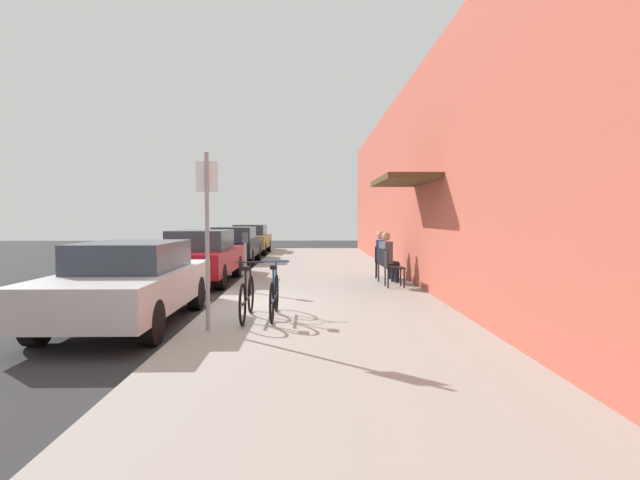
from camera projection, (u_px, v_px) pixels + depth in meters
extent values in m
plane|color=#2D2D30|center=(209.00, 313.00, 9.36)|extent=(60.00, 60.00, 0.00)
cube|color=#9E9B93|center=(326.00, 293.00, 11.40)|extent=(4.50, 32.00, 0.12)
cube|color=#BC5442|center=(432.00, 177.00, 11.33)|extent=(0.30, 32.00, 5.40)
cube|color=#4C381E|center=(403.00, 180.00, 11.06)|extent=(1.10, 2.80, 0.12)
cube|color=#B7B7BC|center=(129.00, 288.00, 8.28)|extent=(1.80, 4.40, 0.58)
cube|color=#333D47|center=(132.00, 256.00, 8.41)|extent=(1.48, 2.11, 0.46)
cylinder|color=black|center=(196.00, 293.00, 9.67)|extent=(0.22, 0.64, 0.64)
cylinder|color=black|center=(113.00, 293.00, 9.64)|extent=(0.22, 0.64, 0.64)
cylinder|color=black|center=(151.00, 322.00, 6.95)|extent=(0.22, 0.64, 0.64)
cylinder|color=black|center=(36.00, 323.00, 6.91)|extent=(0.22, 0.64, 0.64)
cube|color=maroon|center=(200.00, 260.00, 13.64)|extent=(1.80, 4.40, 0.60)
cube|color=#333D47|center=(201.00, 240.00, 13.77)|extent=(1.48, 2.11, 0.52)
cylinder|color=black|center=(237.00, 266.00, 15.03)|extent=(0.22, 0.64, 0.64)
cylinder|color=black|center=(184.00, 266.00, 15.00)|extent=(0.22, 0.64, 0.64)
cylinder|color=black|center=(220.00, 277.00, 12.31)|extent=(0.22, 0.64, 0.64)
cylinder|color=black|center=(156.00, 277.00, 12.28)|extent=(0.22, 0.64, 0.64)
cube|color=black|center=(234.00, 247.00, 19.66)|extent=(1.80, 4.40, 0.60)
cube|color=#333D47|center=(234.00, 233.00, 19.79)|extent=(1.48, 2.11, 0.49)
cylinder|color=black|center=(258.00, 252.00, 21.05)|extent=(0.22, 0.64, 0.64)
cylinder|color=black|center=(220.00, 253.00, 21.02)|extent=(0.22, 0.64, 0.64)
cylinder|color=black|center=(250.00, 258.00, 18.33)|extent=(0.22, 0.64, 0.64)
cylinder|color=black|center=(206.00, 258.00, 18.30)|extent=(0.22, 0.64, 0.64)
cube|color=#A58433|center=(250.00, 241.00, 25.00)|extent=(1.80, 4.40, 0.61)
cube|color=#333D47|center=(250.00, 230.00, 25.12)|extent=(1.48, 2.11, 0.50)
cylinder|color=black|center=(268.00, 246.00, 26.39)|extent=(0.22, 0.64, 0.64)
cylinder|color=black|center=(238.00, 246.00, 26.36)|extent=(0.22, 0.64, 0.64)
cylinder|color=black|center=(263.00, 249.00, 23.66)|extent=(0.22, 0.64, 0.64)
cylinder|color=black|center=(230.00, 249.00, 23.63)|extent=(0.22, 0.64, 0.64)
cylinder|color=slate|center=(245.00, 267.00, 11.17)|extent=(0.07, 0.07, 1.10)
cube|color=#383D42|center=(245.00, 238.00, 11.14)|extent=(0.12, 0.10, 0.22)
cylinder|color=gray|center=(207.00, 242.00, 7.29)|extent=(0.06, 0.06, 2.60)
cube|color=white|center=(207.00, 177.00, 7.27)|extent=(0.32, 0.02, 0.44)
torus|color=black|center=(276.00, 293.00, 8.83)|extent=(0.04, 0.66, 0.66)
torus|color=black|center=(272.00, 303.00, 7.78)|extent=(0.04, 0.66, 0.66)
cylinder|color=#1E4C8C|center=(274.00, 298.00, 8.31)|extent=(0.04, 1.05, 0.04)
cylinder|color=#1E4C8C|center=(274.00, 284.00, 8.15)|extent=(0.04, 0.04, 0.50)
cube|color=black|center=(273.00, 267.00, 8.13)|extent=(0.10, 0.20, 0.06)
cylinder|color=#1E4C8C|center=(276.00, 277.00, 8.77)|extent=(0.03, 0.03, 0.56)
cylinder|color=#1E4C8C|center=(276.00, 261.00, 8.76)|extent=(0.46, 0.03, 0.03)
torus|color=black|center=(251.00, 294.00, 8.68)|extent=(0.04, 0.66, 0.66)
torus|color=black|center=(243.00, 305.00, 7.63)|extent=(0.04, 0.66, 0.66)
cylinder|color=black|center=(247.00, 299.00, 8.16)|extent=(0.04, 1.05, 0.04)
cylinder|color=black|center=(246.00, 285.00, 8.00)|extent=(0.04, 0.04, 0.50)
cube|color=black|center=(246.00, 268.00, 7.99)|extent=(0.10, 0.20, 0.06)
cylinder|color=black|center=(250.00, 278.00, 8.62)|extent=(0.03, 0.03, 0.56)
cylinder|color=black|center=(250.00, 262.00, 8.61)|extent=(0.46, 0.03, 0.03)
cylinder|color=black|center=(401.00, 277.00, 12.14)|extent=(0.04, 0.04, 0.45)
cylinder|color=black|center=(404.00, 279.00, 11.76)|extent=(0.04, 0.04, 0.45)
cylinder|color=black|center=(385.00, 277.00, 12.12)|extent=(0.04, 0.04, 0.45)
cylinder|color=black|center=(388.00, 279.00, 11.74)|extent=(0.04, 0.04, 0.45)
cube|color=black|center=(395.00, 268.00, 11.93)|extent=(0.45, 0.45, 0.03)
cube|color=black|center=(386.00, 259.00, 11.91)|extent=(0.05, 0.44, 0.40)
cylinder|color=black|center=(392.00, 273.00, 13.09)|extent=(0.04, 0.04, 0.45)
cylinder|color=black|center=(399.00, 274.00, 12.73)|extent=(0.04, 0.04, 0.45)
cylinder|color=black|center=(379.00, 273.00, 12.96)|extent=(0.04, 0.04, 0.45)
cylinder|color=black|center=(385.00, 275.00, 12.60)|extent=(0.04, 0.04, 0.45)
cube|color=black|center=(389.00, 264.00, 12.83)|extent=(0.55, 0.55, 0.03)
cube|color=black|center=(381.00, 256.00, 12.76)|extent=(0.16, 0.43, 0.40)
cylinder|color=#232838|center=(393.00, 272.00, 13.00)|extent=(0.11, 0.11, 0.47)
cylinder|color=#232838|center=(389.00, 264.00, 12.95)|extent=(0.39, 0.24, 0.14)
cylinder|color=#232838|center=(397.00, 273.00, 12.81)|extent=(0.11, 0.11, 0.47)
cylinder|color=#232838|center=(392.00, 264.00, 12.76)|extent=(0.39, 0.24, 0.14)
cube|color=#595960|center=(386.00, 252.00, 12.80)|extent=(0.32, 0.41, 0.56)
sphere|color=tan|center=(386.00, 236.00, 12.78)|extent=(0.22, 0.22, 0.22)
cylinder|color=black|center=(390.00, 269.00, 13.92)|extent=(0.04, 0.04, 0.45)
cylinder|color=black|center=(390.00, 271.00, 13.54)|extent=(0.04, 0.04, 0.45)
cylinder|color=black|center=(377.00, 269.00, 13.98)|extent=(0.04, 0.04, 0.45)
cylinder|color=black|center=(376.00, 270.00, 13.61)|extent=(0.04, 0.04, 0.45)
cube|color=black|center=(383.00, 261.00, 13.75)|extent=(0.52, 0.52, 0.03)
cube|color=black|center=(376.00, 254.00, 13.78)|extent=(0.11, 0.44, 0.40)
cylinder|color=#232838|center=(390.00, 269.00, 13.83)|extent=(0.11, 0.11, 0.47)
cylinder|color=#232838|center=(385.00, 261.00, 13.84)|extent=(0.38, 0.21, 0.14)
cylinder|color=#232838|center=(390.00, 270.00, 13.63)|extent=(0.11, 0.11, 0.47)
cylinder|color=#232838|center=(385.00, 261.00, 13.65)|extent=(0.38, 0.21, 0.14)
cube|color=#334C99|center=(380.00, 250.00, 13.75)|extent=(0.29, 0.40, 0.56)
sphere|color=tan|center=(381.00, 235.00, 13.74)|extent=(0.22, 0.22, 0.22)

